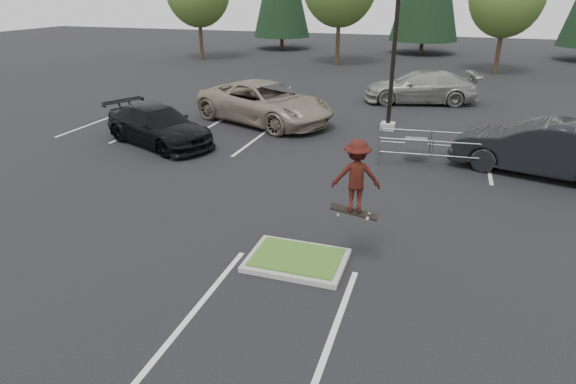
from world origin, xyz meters
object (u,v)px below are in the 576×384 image
(cart_corral, at_px, (419,145))
(car_l_tan, at_px, (264,102))
(car_far_silver, at_px, (421,87))
(light_pole, at_px, (397,20))
(skateboarder, at_px, (356,176))
(car_r_charc, at_px, (541,148))
(car_l_black, at_px, (157,125))

(cart_corral, relative_size, car_l_tan, 0.56)
(car_l_tan, relative_size, car_far_silver, 1.13)
(light_pole, relative_size, skateboarder, 5.89)
(light_pole, relative_size, car_far_silver, 1.72)
(car_r_charc, bearing_deg, cart_corral, -74.92)
(skateboarder, relative_size, car_r_charc, 0.31)
(light_pole, distance_m, car_r_charc, 7.71)
(car_l_tan, bearing_deg, car_r_charc, -85.31)
(light_pole, bearing_deg, car_l_black, -149.53)
(light_pole, height_order, car_l_black, light_pole)
(car_l_black, bearing_deg, car_far_silver, -17.64)
(car_l_tan, height_order, car_r_charc, car_l_tan)
(light_pole, xyz_separation_m, car_l_black, (-8.50, -5.00, -3.81))
(car_l_black, distance_m, car_r_charc, 14.02)
(light_pole, bearing_deg, car_far_silver, 80.76)
(skateboarder, relative_size, car_l_black, 0.33)
(light_pole, relative_size, car_r_charc, 1.83)
(car_l_tan, height_order, car_l_black, car_l_tan)
(car_l_black, xyz_separation_m, car_r_charc, (13.98, 0.98, 0.16))
(car_l_tan, xyz_separation_m, car_r_charc, (11.15, -3.52, -0.02))
(light_pole, xyz_separation_m, car_l_tan, (-5.67, -0.50, -3.63))
(light_pole, relative_size, car_l_black, 1.95)
(cart_corral, xyz_separation_m, car_far_silver, (-0.62, 10.04, 0.21))
(skateboarder, relative_size, car_l_tan, 0.26)
(skateboarder, xyz_separation_m, car_l_tan, (-6.37, 11.27, -1.23))
(cart_corral, xyz_separation_m, car_r_charc, (3.89, 0.02, 0.27))
(cart_corral, bearing_deg, car_far_silver, 88.32)
(light_pole, height_order, skateboarder, light_pole)
(skateboarder, bearing_deg, car_l_tan, -73.96)
(car_far_silver, bearing_deg, light_pole, -21.88)
(skateboarder, height_order, car_r_charc, skateboarder)
(car_l_black, height_order, car_far_silver, car_far_silver)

